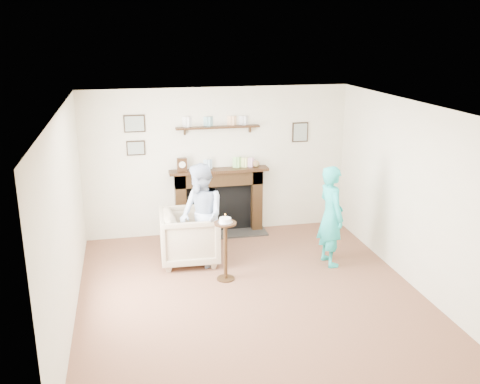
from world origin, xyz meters
name	(u,v)px	position (x,y,z in m)	size (l,w,h in m)	color
ground	(251,296)	(0.00, 0.00, 0.00)	(5.00, 5.00, 0.00)	brown
room_shell	(240,166)	(0.00, 0.69, 1.62)	(4.54, 5.02, 2.52)	beige
armchair	(191,261)	(-0.65, 1.31, 0.00)	(0.85, 0.88, 0.80)	tan
man	(202,264)	(-0.48, 1.17, 0.00)	(0.75, 0.59, 1.55)	silver
woman	(328,263)	(1.39, 0.79, 0.00)	(0.55, 0.36, 1.52)	#20B7AD
pedestal_table	(225,239)	(-0.24, 0.58, 0.60)	(0.31, 0.31, 0.98)	black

